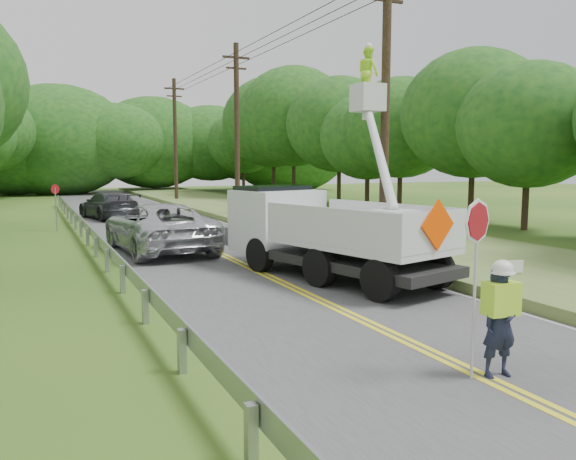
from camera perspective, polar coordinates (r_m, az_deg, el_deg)
name	(u,v)px	position (r m, az deg, el deg)	size (l,w,h in m)	color
ground	(435,356)	(10.17, 14.55, -12.10)	(140.00, 140.00, 0.00)	#255216
road	(203,246)	(22.52, -8.51, -1.58)	(7.20, 96.00, 0.03)	#454446
guardrail	(92,235)	(22.59, -19.02, -0.47)	(0.18, 48.00, 0.77)	#95969C
utility_poles	(287,119)	(26.94, -0.09, 11.06)	(1.60, 43.30, 10.00)	black
tall_grass_verge	(358,233)	(25.38, 7.07, -0.31)	(7.00, 96.00, 0.30)	#5A7137
treeline_right	(358,122)	(41.21, 7.05, 10.70)	(10.33, 54.11, 11.56)	#332319
treeline_horizon	(105,141)	(64.10, -17.89, 8.45)	(56.57, 14.75, 11.77)	#164419
flagger	(500,314)	(9.20, 20.45, -7.90)	(1.08, 0.45, 2.72)	#191E33
bucket_truck	(315,219)	(16.87, 2.68, 1.13)	(5.21, 7.59, 7.02)	black
suv_silver	(159,227)	(21.30, -12.79, 0.28)	(2.95, 6.41, 1.78)	silver
suv_darkgrey	(109,205)	(34.56, -17.55, 2.39)	(2.19, 5.39, 1.56)	#35373D
stop_sign_permanent	(56,201)	(29.38, -22.28, 2.75)	(0.41, 0.28, 2.23)	#95969C
yard_sign	(515,268)	(16.21, 21.83, -3.52)	(0.47, 0.11, 0.69)	white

